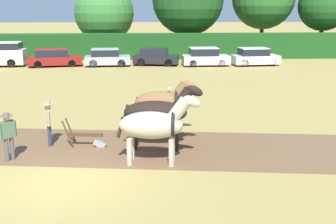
# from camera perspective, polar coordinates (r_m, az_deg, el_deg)

# --- Properties ---
(ground_plane) EXTENTS (240.00, 240.00, 0.00)m
(ground_plane) POSITION_cam_1_polar(r_m,az_deg,el_deg) (13.05, -14.24, -9.08)
(ground_plane) COLOR #998447
(plowed_furrow_strip) EXTENTS (30.22, 7.67, 0.01)m
(plowed_furrow_strip) POSITION_cam_1_polar(r_m,az_deg,el_deg) (16.51, -17.43, -4.30)
(plowed_furrow_strip) COLOR brown
(plowed_furrow_strip) RESTS_ON ground
(hedgerow) EXTENTS (78.33, 1.92, 2.41)m
(hedgerow) POSITION_cam_1_polar(r_m,az_deg,el_deg) (41.49, -6.39, 8.84)
(hedgerow) COLOR #194719
(hedgerow) RESTS_ON ground
(tree_left) EXTENTS (6.30, 6.30, 7.40)m
(tree_left) POSITION_cam_1_polar(r_m,az_deg,el_deg) (46.48, -8.65, 13.11)
(tree_left) COLOR #423323
(tree_left) RESTS_ON ground
(tree_center_right) EXTENTS (5.24, 5.24, 7.66)m
(tree_center_right) POSITION_cam_1_polar(r_m,az_deg,el_deg) (47.93, 20.34, 13.36)
(tree_center_right) COLOR #4C3823
(tree_center_right) RESTS_ON ground
(draft_horse_lead_left) EXTENTS (2.81, 1.18, 2.38)m
(draft_horse_lead_left) POSITION_cam_1_polar(r_m,az_deg,el_deg) (13.64, -1.84, -1.76)
(draft_horse_lead_left) COLOR #B2A38E
(draft_horse_lead_left) RESTS_ON ground
(draft_horse_lead_right) EXTENTS (2.97, 1.13, 2.43)m
(draft_horse_lead_right) POSITION_cam_1_polar(r_m,az_deg,el_deg) (15.06, -1.25, -0.04)
(draft_horse_lead_right) COLOR black
(draft_horse_lead_right) RESTS_ON ground
(draft_horse_trail_left) EXTENTS (2.62, 1.24, 2.34)m
(draft_horse_trail_left) POSITION_cam_1_polar(r_m,az_deg,el_deg) (16.52, -0.84, 1.18)
(draft_horse_trail_left) COLOR brown
(draft_horse_trail_left) RESTS_ON ground
(plow) EXTENTS (1.59, 0.51, 1.13)m
(plow) POSITION_cam_1_polar(r_m,az_deg,el_deg) (15.80, -10.72, -3.52)
(plow) COLOR #4C331E
(plow) RESTS_ON ground
(farmer_at_plow) EXTENTS (0.42, 0.64, 1.67)m
(farmer_at_plow) POSITION_cam_1_polar(r_m,az_deg,el_deg) (16.09, -15.87, -1.06)
(farmer_at_plow) COLOR #28334C
(farmer_at_plow) RESTS_ON ground
(farmer_beside_team) EXTENTS (0.51, 0.44, 1.56)m
(farmer_beside_team) POSITION_cam_1_polar(r_m,az_deg,el_deg) (18.77, 0.16, 1.39)
(farmer_beside_team) COLOR #4C4C4C
(farmer_beside_team) RESTS_ON ground
(farmer_onlooker_left) EXTENTS (0.45, 0.52, 1.65)m
(farmer_onlooker_left) POSITION_cam_1_polar(r_m,az_deg,el_deg) (14.96, -20.87, -2.69)
(farmer_onlooker_left) COLOR #4C4C4C
(farmer_onlooker_left) RESTS_ON ground
(parked_car_left) EXTENTS (4.69, 2.57, 1.49)m
(parked_car_left) POSITION_cam_1_polar(r_m,az_deg,el_deg) (37.33, -15.19, 7.08)
(parked_car_left) COLOR maroon
(parked_car_left) RESTS_ON ground
(parked_car_center_left) EXTENTS (3.91, 2.04, 1.49)m
(parked_car_center_left) POSITION_cam_1_polar(r_m,az_deg,el_deg) (36.58, -8.28, 7.29)
(parked_car_center_left) COLOR #9E9EA8
(parked_car_center_left) RESTS_ON ground
(parked_car_center) EXTENTS (4.06, 2.36, 1.46)m
(parked_car_center) POSITION_cam_1_polar(r_m,az_deg,el_deg) (36.78, -1.70, 7.45)
(parked_car_center) COLOR black
(parked_car_center) RESTS_ON ground
(parked_car_center_right) EXTENTS (4.06, 2.00, 1.56)m
(parked_car_center_right) POSITION_cam_1_polar(r_m,az_deg,el_deg) (36.50, 5.05, 7.41)
(parked_car_center_right) COLOR silver
(parked_car_center_right) RESTS_ON ground
(parked_car_right) EXTENTS (4.14, 2.23, 1.52)m
(parked_car_right) POSITION_cam_1_polar(r_m,az_deg,el_deg) (37.37, 11.67, 7.31)
(parked_car_right) COLOR silver
(parked_car_right) RESTS_ON ground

